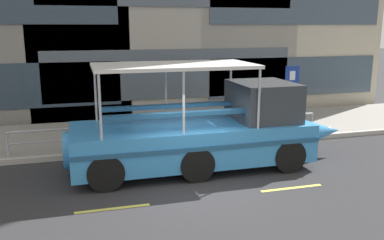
{
  "coord_description": "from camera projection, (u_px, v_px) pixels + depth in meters",
  "views": [
    {
      "loc": [
        -3.04,
        -10.49,
        4.29
      ],
      "look_at": [
        0.51,
        2.16,
        1.3
      ],
      "focal_mm": 38.56,
      "sensor_mm": 36.0,
      "label": 1
    }
  ],
  "objects": [
    {
      "name": "ground_plane",
      "position": [
        195.0,
        182.0,
        11.6
      ],
      "size": [
        120.0,
        120.0,
        0.0
      ],
      "primitive_type": "plane",
      "color": "#2B2B2D"
    },
    {
      "name": "sidewalk",
      "position": [
        157.0,
        132.0,
        16.84
      ],
      "size": [
        32.0,
        4.8,
        0.18
      ],
      "primitive_type": "cube",
      "color": "gray",
      "rests_on": "ground_plane"
    },
    {
      "name": "duck_tour_boat",
      "position": [
        208.0,
        132.0,
        12.74
      ],
      "size": [
        8.99,
        2.66,
        3.22
      ],
      "color": "#388CD1",
      "rests_on": "ground_plane"
    },
    {
      "name": "lane_centreline",
      "position": [
        207.0,
        198.0,
        10.56
      ],
      "size": [
        25.8,
        0.12,
        0.01
      ],
      "color": "#DBD64C",
      "rests_on": "ground_plane"
    },
    {
      "name": "curb_guardrail",
      "position": [
        175.0,
        128.0,
        14.74
      ],
      "size": [
        11.2,
        0.09,
        0.81
      ],
      "color": "#9EA0A8",
      "rests_on": "sidewalk"
    },
    {
      "name": "parking_sign",
      "position": [
        291.0,
        87.0,
        16.39
      ],
      "size": [
        0.6,
        0.12,
        2.59
      ],
      "color": "#4C4F54",
      "rests_on": "sidewalk"
    },
    {
      "name": "curb_edge",
      "position": [
        171.0,
        149.0,
        14.5
      ],
      "size": [
        32.0,
        0.18,
        0.18
      ],
      "primitive_type": "cube",
      "color": "#B2ADA3",
      "rests_on": "ground_plane"
    },
    {
      "name": "pedestrian_near_bow",
      "position": [
        242.0,
        109.0,
        16.21
      ],
      "size": [
        0.43,
        0.22,
        1.53
      ],
      "color": "#47423D",
      "rests_on": "sidewalk"
    }
  ]
}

